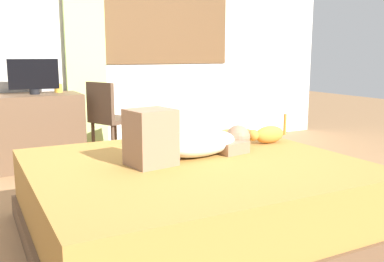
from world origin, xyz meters
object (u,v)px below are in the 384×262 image
at_px(tv_monitor, 34,76).
at_px(chair_by_desk, 108,116).
at_px(cat, 268,134).
at_px(desk, 35,131).
at_px(cup, 58,88).
at_px(person_lying, 188,141).
at_px(bed, 193,198).

relative_size(tv_monitor, chair_by_desk, 0.56).
bearing_deg(cat, tv_monitor, 124.16).
height_order(cat, desk, desk).
bearing_deg(cup, desk, -156.92).
relative_size(desk, chair_by_desk, 1.05).
height_order(person_lying, cat, person_lying).
relative_size(cat, chair_by_desk, 0.42).
relative_size(bed, person_lying, 2.13).
distance_m(desk, cup, 0.51).
bearing_deg(bed, cup, 98.90).
height_order(desk, chair_by_desk, chair_by_desk).
distance_m(person_lying, chair_by_desk, 1.88).
height_order(bed, person_lying, person_lying).
distance_m(bed, tv_monitor, 2.41).
bearing_deg(chair_by_desk, tv_monitor, 157.59).
relative_size(bed, cat, 5.60).
xyz_separation_m(person_lying, tv_monitor, (-0.63, 2.15, 0.33)).
bearing_deg(chair_by_desk, cat, -68.04).
bearing_deg(bed, cat, 15.85).
bearing_deg(person_lying, cat, 10.47).
xyz_separation_m(tv_monitor, cup, (0.25, 0.12, -0.14)).
relative_size(cup, chair_by_desk, 0.11).
height_order(person_lying, cup, cup).
bearing_deg(tv_monitor, desk, 180.00).
distance_m(bed, cup, 2.43).
xyz_separation_m(cat, cup, (-1.11, 2.13, 0.24)).
bearing_deg(cat, bed, -164.15).
relative_size(person_lying, cup, 10.43).
bearing_deg(tv_monitor, chair_by_desk, -22.41).
bearing_deg(cat, chair_by_desk, 111.96).
bearing_deg(tv_monitor, person_lying, -73.69).
bearing_deg(cat, cup, 117.58).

